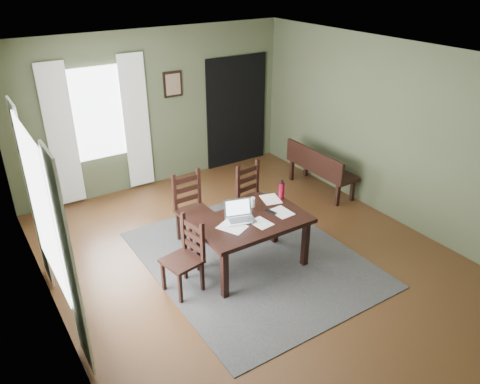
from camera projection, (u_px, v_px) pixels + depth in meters
ground at (252, 259)px, 6.43m from camera, size 5.00×6.00×0.01m
room_shell at (254, 134)px, 5.61m from camera, size 5.02×6.02×2.71m
rug at (252, 258)px, 6.42m from camera, size 2.60×3.20×0.01m
dining_table at (252, 226)px, 5.97m from camera, size 1.44×0.86×0.72m
chair_end at (185, 257)px, 5.64m from camera, size 0.49×0.49×0.95m
chair_back_left at (193, 209)px, 6.63m from camera, size 0.47×0.47×1.04m
chair_back_right at (254, 198)px, 6.98m from camera, size 0.49×0.49×1.00m
bench at (319, 166)px, 8.08m from camera, size 0.45×1.40×0.79m
laptop at (239, 214)px, 5.93m from camera, size 0.42×0.37×0.24m
computer_mouse at (252, 221)px, 5.88m from camera, size 0.07×0.11×0.03m
tv_remote at (271, 212)px, 6.10m from camera, size 0.08×0.18×0.02m
drinking_glass at (253, 202)px, 6.21m from camera, size 0.06×0.06×0.13m
water_bottle at (282, 190)px, 6.41m from camera, size 0.10×0.10×0.27m
paper_a at (232, 227)px, 5.77m from camera, size 0.38×0.41×0.00m
paper_b at (282, 212)px, 6.10m from camera, size 0.24×0.31×0.00m
paper_d at (271, 199)px, 6.43m from camera, size 0.31×0.36×0.00m
paper_e at (261, 223)px, 5.86m from camera, size 0.25×0.30×0.00m
window_left at (41, 207)px, 4.72m from camera, size 0.01×1.30×1.70m
window_back at (98, 114)px, 7.51m from camera, size 1.00×0.01×1.50m
curtain_left_near at (70, 267)px, 4.24m from camera, size 0.03×0.48×2.30m
curtain_left_far at (32, 197)px, 5.47m from camera, size 0.03×0.48×2.30m
curtain_back_left at (61, 136)px, 7.30m from camera, size 0.44×0.03×2.30m
curtain_back_right at (136, 123)px, 7.90m from camera, size 0.44×0.03×2.30m
framed_picture at (173, 84)px, 8.03m from camera, size 0.34×0.03×0.44m
doorway_back at (237, 111)px, 8.98m from camera, size 1.30×0.03×2.10m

